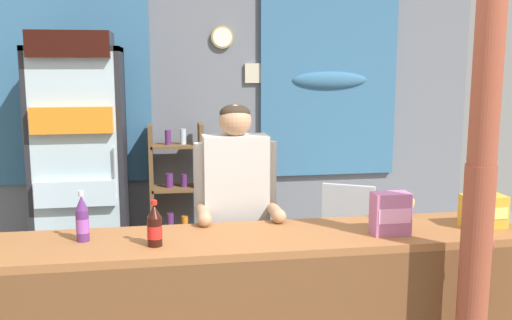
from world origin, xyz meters
TOP-DOWN VIEW (x-y plane):
  - back_wall_curtained at (-0.02, 2.96)m, footprint 5.02×0.22m
  - stall_counter at (-0.08, 0.33)m, footprint 2.99×0.55m
  - timber_post at (0.95, -0.01)m, footprint 0.17×0.14m
  - drink_fridge at (-1.14, 2.39)m, footprint 0.72×0.67m
  - bottle_shelf_rack at (-0.36, 2.68)m, footprint 0.48×0.28m
  - plastic_lawn_chair at (1.03, 1.99)m, footprint 0.60×0.60m
  - shopkeeper at (-0.05, 0.91)m, footprint 0.49×0.42m
  - soda_bottle_cola at (-0.52, 0.35)m, footprint 0.07×0.07m
  - soda_bottle_grape_soda at (-0.88, 0.49)m, footprint 0.06×0.06m
  - snack_box_wafer at (0.68, 0.35)m, footprint 0.19×0.12m
  - snack_box_choco_powder at (1.23, 0.40)m, footprint 0.23×0.14m
  - banana_bunch at (0.84, 0.66)m, footprint 0.26×0.06m

SIDE VIEW (x-z plane):
  - plastic_lawn_chair at x=1.03m, z-range 0.06..0.92m
  - stall_counter at x=-0.08m, z-range 0.11..1.04m
  - bottle_shelf_rack at x=-0.36m, z-range 0.02..1.31m
  - shopkeeper at x=-0.05m, z-range 0.20..1.77m
  - banana_bunch at x=0.84m, z-range 0.90..1.07m
  - snack_box_choco_powder at x=1.23m, z-range 0.93..1.10m
  - soda_bottle_cola at x=-0.52m, z-range 0.91..1.14m
  - soda_bottle_grape_soda at x=-0.88m, z-range 0.91..1.17m
  - snack_box_wafer at x=0.68m, z-range 0.93..1.15m
  - drink_fridge at x=-1.14m, z-range 0.10..2.15m
  - timber_post at x=0.95m, z-range -0.06..2.64m
  - back_wall_curtained at x=-0.02m, z-range 0.05..2.82m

